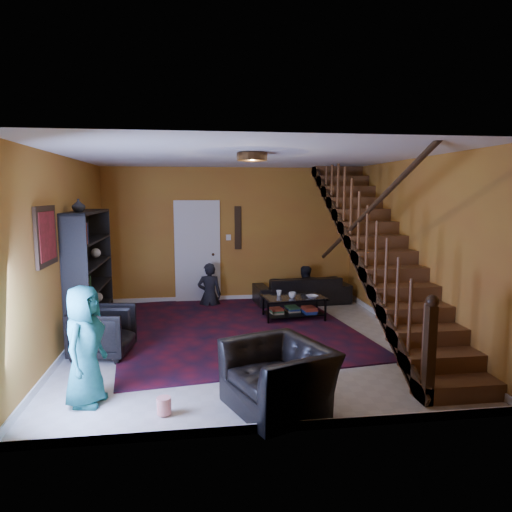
{
  "coord_description": "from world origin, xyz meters",
  "views": [
    {
      "loc": [
        -0.76,
        -6.77,
        2.28
      ],
      "look_at": [
        0.21,
        0.4,
        1.27
      ],
      "focal_mm": 32.0,
      "sensor_mm": 36.0,
      "label": 1
    }
  ],
  "objects": [
    {
      "name": "staircase",
      "position": [
        2.12,
        -0.0,
        1.4
      ],
      "size": [
        0.95,
        5.02,
        3.18
      ],
      "color": "brown",
      "rests_on": "floor"
    },
    {
      "name": "vase",
      "position": [
        -2.41,
        0.1,
        2.1
      ],
      "size": [
        0.18,
        0.18,
        0.19
      ],
      "primitive_type": "imported",
      "color": "#999999",
      "rests_on": "bookshelf"
    },
    {
      "name": "bookshelf",
      "position": [
        -2.4,
        0.6,
        0.96
      ],
      "size": [
        0.35,
        1.8,
        2.0
      ],
      "color": "black",
      "rests_on": "floor"
    },
    {
      "name": "bowl",
      "position": [
        1.3,
        0.98,
        0.44
      ],
      "size": [
        0.26,
        0.26,
        0.05
      ],
      "primitive_type": "imported",
      "rotation": [
        0.0,
        0.0,
        0.34
      ],
      "color": "#999999",
      "rests_on": "coffee_table"
    },
    {
      "name": "room",
      "position": [
        -1.33,
        1.33,
        0.05
      ],
      "size": [
        5.5,
        5.5,
        5.5
      ],
      "color": "#AE7E26",
      "rests_on": "ground"
    },
    {
      "name": "door",
      "position": [
        -0.7,
        2.73,
        1.02
      ],
      "size": [
        0.82,
        0.05,
        2.05
      ],
      "primitive_type": "cube",
      "color": "silver",
      "rests_on": "floor"
    },
    {
      "name": "floor",
      "position": [
        0.0,
        0.0,
        0.0
      ],
      "size": [
        5.5,
        5.5,
        0.0
      ],
      "primitive_type": "plane",
      "color": "beige",
      "rests_on": "ground"
    },
    {
      "name": "coffee_table",
      "position": [
        1.0,
        1.13,
        0.23
      ],
      "size": [
        1.16,
        0.78,
        0.41
      ],
      "rotation": [
        0.0,
        0.0,
        0.14
      ],
      "color": "black",
      "rests_on": "floor"
    },
    {
      "name": "person_adult_b",
      "position": [
        1.5,
        2.35,
        0.16
      ],
      "size": [
        0.64,
        0.52,
        1.22
      ],
      "primitive_type": "imported",
      "rotation": [
        0.0,
        0.0,
        3.03
      ],
      "color": "black",
      "rests_on": "sofa"
    },
    {
      "name": "person_adult_a",
      "position": [
        -0.48,
        2.35,
        0.21
      ],
      "size": [
        0.51,
        0.36,
        1.33
      ],
      "primitive_type": "imported",
      "rotation": [
        0.0,
        0.0,
        3.06
      ],
      "color": "black",
      "rests_on": "sofa"
    },
    {
      "name": "cup_b",
      "position": [
        0.76,
        1.25,
        0.46
      ],
      "size": [
        0.13,
        0.13,
        0.09
      ],
      "primitive_type": "imported",
      "rotation": [
        0.0,
        0.0,
        -0.41
      ],
      "color": "#999999",
      "rests_on": "coffee_table"
    },
    {
      "name": "rug",
      "position": [
        -0.11,
        0.72,
        0.01
      ],
      "size": [
        4.3,
        4.77,
        0.02
      ],
      "primitive_type": "cube",
      "rotation": [
        0.0,
        0.0,
        0.13
      ],
      "color": "#4A0D1A",
      "rests_on": "floor"
    },
    {
      "name": "ceiling_fixture",
      "position": [
        0.0,
        -0.8,
        2.74
      ],
      "size": [
        0.4,
        0.4,
        0.1
      ],
      "primitive_type": "cylinder",
      "color": "#3F2814",
      "rests_on": "room"
    },
    {
      "name": "framed_picture",
      "position": [
        -2.57,
        -0.9,
        1.75
      ],
      "size": [
        0.04,
        0.74,
        0.74
      ],
      "primitive_type": "cube",
      "color": "maroon",
      "rests_on": "room"
    },
    {
      "name": "wall_hanging",
      "position": [
        0.15,
        2.73,
        1.55
      ],
      "size": [
        0.14,
        0.03,
        0.9
      ],
      "primitive_type": "cube",
      "color": "black",
      "rests_on": "room"
    },
    {
      "name": "popcorn_bucket",
      "position": [
        -1.1,
        -2.25,
        0.11
      ],
      "size": [
        0.16,
        0.16,
        0.17
      ],
      "primitive_type": "cylinder",
      "rotation": [
        0.0,
        0.0,
        -0.04
      ],
      "color": "red",
      "rests_on": "rug"
    },
    {
      "name": "person_child",
      "position": [
        -1.95,
        -1.87,
        0.66
      ],
      "size": [
        0.56,
        0.72,
        1.31
      ],
      "primitive_type": "imported",
      "rotation": [
        0.0,
        0.0,
        1.33
      ],
      "color": "#1C6B69",
      "rests_on": "armchair_left"
    },
    {
      "name": "armchair_left",
      "position": [
        -2.05,
        -0.39,
        0.35
      ],
      "size": [
        0.88,
        0.86,
        0.71
      ],
      "primitive_type": "imported",
      "rotation": [
        0.0,
        0.0,
        1.42
      ],
      "color": "black",
      "rests_on": "floor"
    },
    {
      "name": "armchair_right",
      "position": [
        0.09,
        -2.25,
        0.35
      ],
      "size": [
        1.26,
        1.33,
        0.69
      ],
      "primitive_type": "imported",
      "rotation": [
        0.0,
        0.0,
        -1.18
      ],
      "color": "black",
      "rests_on": "floor"
    },
    {
      "name": "cup_a",
      "position": [
        0.96,
        1.03,
        0.47
      ],
      "size": [
        0.14,
        0.14,
        0.1
      ],
      "primitive_type": "imported",
      "rotation": [
        0.0,
        0.0,
        -0.02
      ],
      "color": "#999999",
      "rests_on": "coffee_table"
    },
    {
      "name": "sofa",
      "position": [
        1.43,
        2.3,
        0.28
      ],
      "size": [
        2.01,
        0.92,
        0.57
      ],
      "primitive_type": "imported",
      "rotation": [
        0.0,
        0.0,
        3.23
      ],
      "color": "black",
      "rests_on": "floor"
    }
  ]
}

